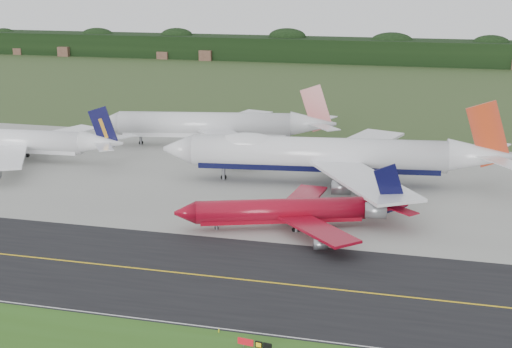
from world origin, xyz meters
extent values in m
plane|color=#2F431F|center=(0.00, 0.00, 0.00)|extent=(600.00, 600.00, 0.00)
cube|color=black|center=(0.00, -4.00, 0.01)|extent=(400.00, 32.00, 0.02)
cube|color=gray|center=(0.00, 51.00, 0.01)|extent=(400.00, 78.00, 0.01)
cube|color=yellow|center=(0.00, -4.00, 0.03)|extent=(400.00, 0.40, 0.00)
cube|color=silver|center=(0.00, -19.50, 0.03)|extent=(400.00, 0.25, 0.00)
cube|color=black|center=(0.00, 275.00, 6.00)|extent=(700.00, 24.00, 12.00)
cylinder|color=white|center=(2.24, 49.51, 6.74)|extent=(55.22, 13.77, 6.96)
cube|color=black|center=(2.24, 49.51, 4.48)|extent=(52.28, 11.70, 2.43)
cone|color=white|center=(-28.32, 45.65, 6.74)|extent=(7.67, 7.76, 6.96)
cone|color=white|center=(36.59, 53.85, 7.26)|extent=(15.21, 8.71, 6.96)
ellipsoid|color=white|center=(-12.97, 47.59, 8.65)|extent=(14.82, 7.65, 4.43)
cube|color=white|center=(13.62, 35.33, 5.52)|extent=(24.89, 31.50, 0.60)
cube|color=white|center=(9.73, 66.08, 5.52)|extent=(18.89, 32.54, 0.60)
cube|color=#BF3815|center=(37.36, 53.95, 11.99)|extent=(9.99, 1.81, 14.41)
cylinder|color=gray|center=(9.30, 35.46, 3.62)|extent=(4.13, 3.37, 2.92)
cylinder|color=gray|center=(5.58, 64.88, 3.62)|extent=(4.13, 3.37, 2.92)
cylinder|color=gray|center=(17.23, 22.88, 3.62)|extent=(4.13, 3.37, 2.92)
cylinder|color=gray|center=(10.13, 79.03, 3.62)|extent=(4.13, 3.37, 2.92)
cylinder|color=black|center=(-18.41, 46.90, 0.63)|extent=(1.31, 0.72, 1.25)
cylinder|color=slate|center=(7.07, 46.27, 2.33)|extent=(1.09, 1.09, 4.65)
cylinder|color=black|center=(7.07, 46.27, 0.63)|extent=(1.32, 0.78, 1.25)
cylinder|color=slate|center=(6.11, 53.86, 2.33)|extent=(1.09, 1.09, 4.65)
cylinder|color=black|center=(6.11, 53.86, 0.63)|extent=(1.32, 0.78, 1.25)
cylinder|color=maroon|center=(0.65, 19.63, 3.37)|extent=(30.17, 14.18, 4.14)
cube|color=maroon|center=(0.65, 19.63, 2.03)|extent=(28.39, 12.70, 1.45)
cone|color=maroon|center=(-15.54, 13.85, 3.37)|extent=(4.99, 5.18, 4.14)
cone|color=maroon|center=(18.84, 26.14, 3.68)|extent=(8.99, 6.61, 4.14)
cube|color=maroon|center=(8.45, 13.38, 2.65)|extent=(15.89, 15.99, 0.47)
cube|color=maroon|center=(2.72, 29.41, 2.65)|extent=(7.08, 17.46, 0.47)
cube|color=black|center=(19.38, 26.33, 6.80)|extent=(6.26, 2.51, 9.41)
cylinder|color=gray|center=(9.53, 9.45, 1.52)|extent=(2.71, 2.40, 1.74)
cylinder|color=gray|center=(1.06, 33.14, 1.52)|extent=(2.71, 2.40, 1.74)
cylinder|color=black|center=(-10.29, 15.72, 0.37)|extent=(0.81, 0.57, 0.74)
cylinder|color=slate|center=(3.72, 18.32, 1.07)|extent=(0.74, 0.74, 2.13)
cylinder|color=black|center=(3.72, 18.32, 0.37)|extent=(0.83, 0.60, 0.74)
cylinder|color=slate|center=(2.19, 22.60, 1.07)|extent=(0.74, 0.74, 2.13)
cylinder|color=black|center=(2.19, 22.60, 0.37)|extent=(0.83, 0.60, 0.74)
cylinder|color=white|center=(-75.46, 51.08, 4.98)|extent=(39.93, 7.78, 5.33)
cube|color=white|center=(-75.46, 51.08, 3.24)|extent=(37.87, 6.32, 1.87)
cone|color=white|center=(-50.43, 52.63, 5.38)|extent=(10.78, 5.97, 5.33)
cube|color=white|center=(-67.55, 39.69, 4.04)|extent=(17.62, 24.25, 0.47)
cube|color=white|center=(-69.02, 63.36, 4.04)|extent=(15.34, 24.69, 0.47)
cube|color=#0C0C35|center=(-49.84, 52.67, 8.90)|extent=(7.48, 0.89, 10.76)
cylinder|color=gray|center=(-72.09, 62.65, 2.59)|extent=(3.04, 2.42, 2.24)
cylinder|color=gray|center=(-67.93, 73.24, 2.59)|extent=(3.04, 2.42, 2.24)
cylinder|color=slate|center=(-72.11, 48.35, 1.69)|extent=(0.79, 0.79, 3.38)
cylinder|color=black|center=(-72.11, 48.35, 0.48)|extent=(0.99, 0.54, 0.96)
cylinder|color=slate|center=(-72.47, 54.20, 1.69)|extent=(0.79, 0.79, 3.38)
cylinder|color=black|center=(-72.47, 54.20, 0.48)|extent=(0.99, 0.54, 0.96)
cylinder|color=silver|center=(-32.78, 77.08, 5.89)|extent=(45.92, 14.63, 6.32)
cube|color=white|center=(-32.78, 77.08, 3.83)|extent=(43.39, 12.65, 2.21)
cone|color=silver|center=(-57.95, 72.35, 5.89)|extent=(6.76, 7.27, 6.32)
cone|color=silver|center=(-4.51, 82.40, 6.36)|extent=(12.98, 8.43, 6.32)
cube|color=silver|center=(-22.53, 65.74, 4.78)|extent=(21.88, 25.98, 0.57)
cube|color=silver|center=(-27.35, 91.37, 4.78)|extent=(14.43, 27.30, 0.57)
cube|color=red|center=(-3.81, 82.53, 10.47)|extent=(8.67, 2.11, 12.57)
cylinder|color=gray|center=(-21.76, 59.54, 3.05)|extent=(3.88, 3.25, 2.66)
cylinder|color=gray|center=(-28.88, 97.43, 3.05)|extent=(3.88, 3.25, 2.66)
cylinder|color=black|center=(-49.79, 73.89, 0.57)|extent=(1.21, 0.71, 1.14)
cylinder|color=slate|center=(-28.56, 74.34, 2.00)|extent=(1.03, 1.03, 3.99)
cylinder|color=black|center=(-28.56, 74.34, 0.57)|extent=(1.22, 0.77, 1.14)
cylinder|color=slate|center=(-29.85, 81.17, 2.00)|extent=(1.03, 1.03, 3.99)
cylinder|color=black|center=(-29.85, 81.17, 0.57)|extent=(1.22, 0.77, 1.14)
cylinder|color=slate|center=(5.54, -23.81, 0.32)|extent=(0.11, 0.11, 0.65)
cube|color=#A90D16|center=(5.82, -23.85, 1.06)|extent=(2.03, 0.44, 0.83)
cube|color=black|center=(7.55, -24.09, 1.06)|extent=(0.94, 0.29, 0.83)
cube|color=black|center=(8.65, -24.24, 1.06)|extent=(1.12, 0.32, 0.83)
cylinder|color=yellow|center=(1.35, -20.50, 0.25)|extent=(0.16, 0.16, 0.50)
camera|label=1|loc=(26.36, -99.00, 44.20)|focal=50.00mm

